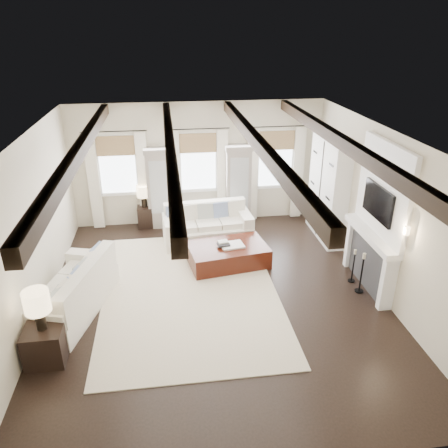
{
  "coord_description": "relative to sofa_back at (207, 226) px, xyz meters",
  "views": [
    {
      "loc": [
        -0.83,
        -7.22,
        4.94
      ],
      "look_at": [
        0.29,
        0.93,
        1.15
      ],
      "focal_mm": 35.0,
      "sensor_mm": 36.0,
      "label": 1
    }
  ],
  "objects": [
    {
      "name": "sofa_left",
      "position": [
        -2.76,
        -2.63,
        0.03
      ],
      "size": [
        1.61,
        2.46,
        0.97
      ],
      "color": "white",
      "rests_on": "ground"
    },
    {
      "name": "ottoman",
      "position": [
        0.33,
        -1.27,
        -0.15
      ],
      "size": [
        1.86,
        1.33,
        0.45
      ],
      "primitive_type": "cube",
      "rotation": [
        0.0,
        0.0,
        0.16
      ],
      "color": "black",
      "rests_on": "ground"
    },
    {
      "name": "side_table_back",
      "position": [
        -1.55,
        0.98,
        -0.09
      ],
      "size": [
        0.38,
        0.38,
        0.57
      ],
      "primitive_type": "cube",
      "color": "black",
      "rests_on": "ground"
    },
    {
      "name": "side_table_front",
      "position": [
        -2.98,
        -3.93,
        -0.07
      ],
      "size": [
        0.61,
        0.61,
        0.61
      ],
      "primitive_type": "cube",
      "color": "black",
      "rests_on": "ground"
    },
    {
      "name": "area_rug",
      "position": [
        -0.58,
        -2.28,
        -0.36
      ],
      "size": [
        3.45,
        5.01,
        0.02
      ],
      "primitive_type": "cube",
      "color": "beige",
      "rests_on": "ground"
    },
    {
      "name": "lamp_back",
      "position": [
        -1.55,
        0.98,
        0.6
      ],
      "size": [
        0.34,
        0.34,
        0.59
      ],
      "color": "black",
      "rests_on": "side_table_back"
    },
    {
      "name": "book_lower",
      "position": [
        0.23,
        -1.3,
        0.14
      ],
      "size": [
        0.29,
        0.24,
        0.04
      ],
      "primitive_type": "cube",
      "rotation": [
        0.0,
        0.0,
        0.16
      ],
      "color": "#262628",
      "rests_on": "tray"
    },
    {
      "name": "book_upper",
      "position": [
        0.23,
        -1.24,
        0.17
      ],
      "size": [
        0.24,
        0.2,
        0.03
      ],
      "primitive_type": "cube",
      "rotation": [
        0.0,
        0.0,
        0.16
      ],
      "color": "beige",
      "rests_on": "book_lower"
    },
    {
      "name": "tray",
      "position": [
        0.42,
        -1.29,
        0.1
      ],
      "size": [
        0.55,
        0.45,
        0.04
      ],
      "primitive_type": "cube",
      "rotation": [
        0.0,
        0.0,
        0.16
      ],
      "color": "white",
      "rests_on": "ottoman"
    },
    {
      "name": "candlestick_near",
      "position": [
        2.81,
        -2.75,
        -0.01
      ],
      "size": [
        0.18,
        0.18,
        0.87
      ],
      "color": "black",
      "rests_on": "ground"
    },
    {
      "name": "room_shell",
      "position": [
        0.65,
        -1.65,
        1.52
      ],
      "size": [
        6.54,
        7.54,
        3.22
      ],
      "color": "beige",
      "rests_on": "ground"
    },
    {
      "name": "lamp_front",
      "position": [
        -2.98,
        -3.93,
        0.7
      ],
      "size": [
        0.4,
        0.4,
        0.69
      ],
      "color": "black",
      "rests_on": "side_table_front"
    },
    {
      "name": "candlestick_far",
      "position": [
        2.81,
        -2.36,
        -0.06
      ],
      "size": [
        0.15,
        0.15,
        0.75
      ],
      "color": "black",
      "rests_on": "ground"
    },
    {
      "name": "sofa_back",
      "position": [
        0.0,
        0.0,
        0.0
      ],
      "size": [
        2.21,
        1.14,
        0.92
      ],
      "color": "white",
      "rests_on": "ground"
    },
    {
      "name": "ground",
      "position": [
        -0.09,
        -2.54,
        -0.37
      ],
      "size": [
        7.5,
        7.5,
        0.0
      ],
      "primitive_type": "plane",
      "color": "black",
      "rests_on": "ground"
    }
  ]
}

